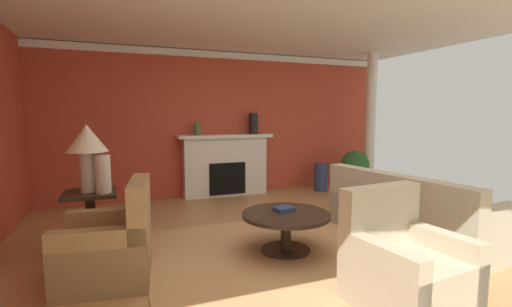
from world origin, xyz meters
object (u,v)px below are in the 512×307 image
vase_tall_corner (321,177)px  vase_on_side_table (103,174)px  fireplace (226,167)px  side_table (91,218)px  vase_mantel_left (197,129)px  sofa (410,216)px  armchair_facing_fireplace (404,269)px  vase_mantel_right (253,124)px  coffee_table (286,223)px  armchair_near_window (110,248)px  table_lamp (87,145)px  potted_plant (355,167)px

vase_tall_corner → vase_on_side_table: bearing=-153.4°
fireplace → side_table: size_ratio=2.57×
side_table → vase_mantel_left: 2.87m
sofa → armchair_facing_fireplace: size_ratio=2.31×
armchair_facing_fireplace → vase_mantel_right: (0.34, 4.32, 1.07)m
coffee_table → vase_mantel_left: bearing=97.2°
armchair_near_window → vase_mantel_left: (1.48, 2.95, 0.99)m
fireplace → armchair_facing_fireplace: 4.39m
vase_on_side_table → fireplace: bearing=47.9°
coffee_table → vase_tall_corner: 3.41m
vase_tall_corner → armchair_facing_fireplace: bearing=-113.0°
armchair_near_window → armchair_facing_fireplace: bearing=-31.5°
sofa → coffee_table: sofa is taller
vase_tall_corner → vase_on_side_table: (-4.02, -2.01, 0.63)m
armchair_facing_fireplace → vase_tall_corner: size_ratio=1.69×
fireplace → sofa: (1.44, -3.18, -0.26)m
table_lamp → potted_plant: bearing=18.4°
vase_mantel_left → fireplace: bearing=5.1°
vase_mantel_left → sofa: bearing=-57.6°
armchair_near_window → potted_plant: 5.16m
armchair_facing_fireplace → vase_on_side_table: 3.14m
armchair_facing_fireplace → table_lamp: size_ratio=1.27×
potted_plant → fireplace: bearing=166.7°
armchair_facing_fireplace → side_table: bearing=138.2°
fireplace → side_table: bearing=-135.6°
side_table → vase_mantel_left: size_ratio=2.93×
coffee_table → vase_mantel_left: vase_mantel_left is taller
potted_plant → armchair_near_window: bearing=-152.2°
fireplace → vase_mantel_right: bearing=-5.1°
fireplace → coffee_table: size_ratio=1.80×
armchair_near_window → armchair_facing_fireplace: 2.62m
armchair_near_window → vase_on_side_table: vase_on_side_table is taller
vase_mantel_right → fireplace: bearing=174.9°
sofa → side_table: bearing=164.8°
potted_plant → side_table: bearing=-161.6°
fireplace → armchair_near_window: 3.63m
table_lamp → vase_mantel_left: bearing=51.8°
side_table → sofa: bearing=-15.2°
sofa → armchair_near_window: armchair_near_window is taller
fireplace → side_table: (-2.24, -2.19, -0.16)m
sofa → potted_plant: bearing=67.1°
coffee_table → potted_plant: potted_plant is taller
vase_mantel_right → armchair_near_window: bearing=-131.1°
vase_on_side_table → potted_plant: size_ratio=0.51×
side_table → vase_mantel_left: vase_mantel_left is taller
sofa → side_table: size_ratio=3.14×
vase_tall_corner → vase_mantel_left: 2.69m
coffee_table → side_table: 2.20m
vase_on_side_table → armchair_near_window: bearing=-85.5°
fireplace → vase_on_side_table: 3.13m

